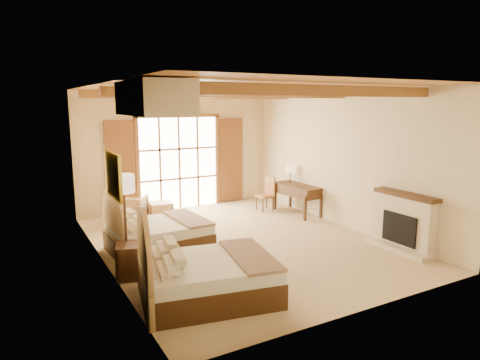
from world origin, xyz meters
TOP-DOWN VIEW (x-y plane):
  - floor at (0.00, 0.00)m, footprint 7.00×7.00m
  - wall_back at (0.00, 3.50)m, footprint 5.50×0.00m
  - wall_left at (-2.75, 0.00)m, footprint 0.00×7.00m
  - wall_right at (2.75, 0.00)m, footprint 0.00×7.00m
  - ceiling at (0.00, 0.00)m, footprint 7.00×7.00m
  - ceiling_beams at (0.00, 0.00)m, footprint 5.39×4.60m
  - french_doors at (0.00, 3.44)m, footprint 3.95×0.08m
  - fireplace at (2.60, -2.00)m, footprint 0.46×1.40m
  - painting at (-2.70, -0.75)m, footprint 0.06×0.95m
  - canopy_valance at (-2.40, -2.00)m, footprint 0.70×1.40m
  - bed_near at (-1.84, -2.08)m, footprint 2.21×1.81m
  - bed_far at (-1.78, 0.33)m, footprint 1.91×1.48m
  - nightstand at (-2.49, -0.74)m, footprint 0.59×0.59m
  - floor_lamp at (-2.50, -0.51)m, footprint 0.36×0.36m
  - armchair at (-1.59, 2.66)m, footprint 0.99×1.00m
  - ottoman at (-0.83, 2.66)m, footprint 0.63×0.63m
  - desk at (2.48, 1.33)m, footprint 0.72×1.48m
  - desk_chair at (1.91, 2.01)m, footprint 0.44×0.44m
  - desk_lamp at (2.54, 1.76)m, footprint 0.22×0.22m

SIDE VIEW (x-z plane):
  - floor at x=0.00m, z-range 0.00..0.00m
  - ottoman at x=-0.83m, z-range 0.00..0.41m
  - desk_chair at x=1.91m, z-range -0.17..0.75m
  - nightstand at x=-2.49m, z-range 0.00..0.57m
  - armchair at x=-1.59m, z-range 0.00..0.66m
  - bed_far at x=-1.78m, z-range -0.24..0.98m
  - bed_near at x=-1.84m, z-range -0.25..1.03m
  - desk at x=2.48m, z-range 0.03..0.80m
  - fireplace at x=2.60m, z-range -0.07..1.09m
  - desk_lamp at x=2.54m, z-range 0.89..1.33m
  - french_doors at x=0.00m, z-range -0.05..2.55m
  - floor_lamp at x=-2.50m, z-range 0.60..2.32m
  - wall_back at x=0.00m, z-range -1.15..4.35m
  - wall_left at x=-2.75m, z-range -1.90..5.10m
  - wall_right at x=2.75m, z-range -1.90..5.10m
  - painting at x=-2.70m, z-range 1.38..2.12m
  - canopy_valance at x=-2.40m, z-range 2.73..3.18m
  - ceiling_beams at x=0.00m, z-range 2.99..3.17m
  - ceiling at x=0.00m, z-range 3.20..3.20m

